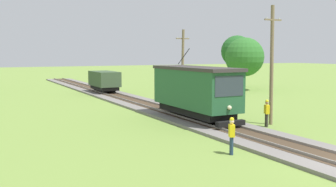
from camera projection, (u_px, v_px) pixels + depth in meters
name	position (u px, v px, depth m)	size (l,w,h in m)	color
red_tram	(195.00, 90.00, 26.72)	(2.60, 8.54, 4.79)	#235633
freight_car	(104.00, 81.00, 44.89)	(2.40, 5.20, 2.31)	#384C33
utility_pole_near_tram	(272.00, 64.00, 25.16)	(1.40, 0.36, 7.88)	#7A664C
utility_pole_mid	(183.00, 66.00, 35.76)	(1.40, 0.48, 6.96)	#7A664C
track_worker	(232.00, 134.00, 17.86)	(0.38, 0.45, 1.78)	navy
second_worker	(267.00, 112.00, 24.60)	(0.35, 0.44, 1.78)	#38332D
tree_left_near	(244.00, 57.00, 48.65)	(4.98, 4.98, 6.78)	#4C3823
tree_right_far	(237.00, 51.00, 53.52)	(4.42, 4.42, 7.26)	#4C3823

